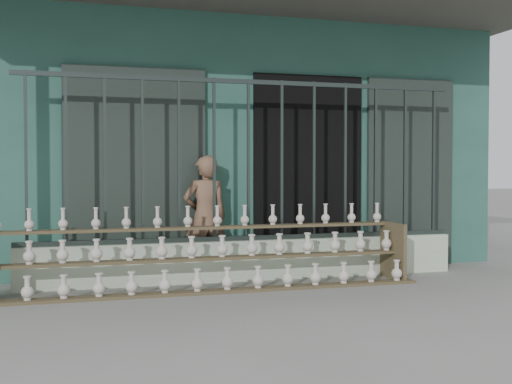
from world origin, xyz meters
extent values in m
plane|color=slate|center=(0.00, 0.00, 0.00)|extent=(60.00, 60.00, 0.00)
cube|color=#275447|center=(0.00, 4.30, 1.60)|extent=(7.00, 5.00, 3.20)
cube|color=black|center=(0.90, 1.82, 1.20)|extent=(1.40, 0.12, 2.40)
cube|color=black|center=(-1.20, 1.78, 1.20)|extent=(1.60, 0.08, 2.40)
cube|color=black|center=(2.30, 1.78, 1.20)|extent=(1.20, 0.08, 2.40)
cube|color=beige|center=(0.00, 1.30, 0.23)|extent=(5.00, 0.20, 0.45)
cube|color=#283330|center=(-2.35, 1.30, 1.35)|extent=(0.03, 0.03, 1.80)
cube|color=#283330|center=(-1.96, 1.30, 1.35)|extent=(0.03, 0.03, 1.80)
cube|color=#283330|center=(-1.57, 1.30, 1.35)|extent=(0.03, 0.03, 1.80)
cube|color=#283330|center=(-1.18, 1.30, 1.35)|extent=(0.03, 0.03, 1.80)
cube|color=#283330|center=(-0.78, 1.30, 1.35)|extent=(0.03, 0.03, 1.80)
cube|color=#283330|center=(-0.39, 1.30, 1.35)|extent=(0.03, 0.03, 1.80)
cube|color=#283330|center=(0.00, 1.30, 1.35)|extent=(0.03, 0.03, 1.80)
cube|color=#283330|center=(0.39, 1.30, 1.35)|extent=(0.03, 0.03, 1.80)
cube|color=#283330|center=(0.78, 1.30, 1.35)|extent=(0.03, 0.03, 1.80)
cube|color=#283330|center=(1.17, 1.30, 1.35)|extent=(0.03, 0.03, 1.80)
cube|color=#283330|center=(1.57, 1.30, 1.35)|extent=(0.03, 0.03, 1.80)
cube|color=#283330|center=(1.96, 1.30, 1.35)|extent=(0.03, 0.03, 1.80)
cube|color=#283330|center=(2.35, 1.30, 1.35)|extent=(0.03, 0.03, 1.80)
cube|color=#283330|center=(0.00, 1.30, 2.22)|extent=(5.00, 0.04, 0.05)
cube|color=#283330|center=(0.00, 1.30, 0.47)|extent=(5.00, 0.04, 0.05)
cube|color=brown|center=(-0.56, 0.65, 0.01)|extent=(4.50, 0.18, 0.03)
cube|color=brown|center=(-0.56, 0.90, 0.32)|extent=(4.50, 0.18, 0.03)
cube|color=brown|center=(-0.56, 1.15, 0.61)|extent=(4.50, 0.18, 0.03)
cube|color=brown|center=(1.59, 0.90, 0.32)|extent=(0.04, 0.55, 0.64)
imported|color=brown|center=(-0.44, 1.58, 0.70)|extent=(0.53, 0.37, 1.40)
camera|label=1|loc=(-1.94, -5.61, 1.24)|focal=45.00mm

